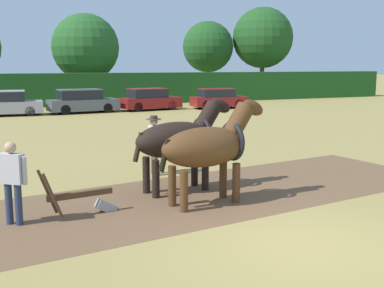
{
  "coord_description": "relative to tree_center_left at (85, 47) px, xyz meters",
  "views": [
    {
      "loc": [
        -4.93,
        -6.55,
        3.09
      ],
      "look_at": [
        -0.05,
        4.57,
        1.1
      ],
      "focal_mm": 45.0,
      "sensor_mm": 36.0,
      "label": 1
    }
  ],
  "objects": [
    {
      "name": "ground_plane",
      "position": [
        -3.39,
        -34.61,
        -4.57
      ],
      "size": [
        240.0,
        240.0,
        0.0
      ],
      "primitive_type": "plane",
      "color": "#998447"
    },
    {
      "name": "plowed_furrow_strip",
      "position": [
        -6.95,
        -31.44,
        -4.57
      ],
      "size": [
        20.61,
        6.81,
        0.01
      ],
      "primitive_type": "cube",
      "rotation": [
        0.0,
        0.0,
        0.13
      ],
      "color": "brown",
      "rests_on": "ground"
    },
    {
      "name": "hedgerow",
      "position": [
        -3.39,
        -3.35,
        -3.32
      ],
      "size": [
        63.02,
        1.65,
        2.5
      ],
      "primitive_type": "cube",
      "color": "#1E511E",
      "rests_on": "ground"
    },
    {
      "name": "tree_center_left",
      "position": [
        0.0,
        0.0,
        0.0
      ],
      "size": [
        5.6,
        5.6,
        7.39
      ],
      "color": "#423323",
      "rests_on": "ground"
    },
    {
      "name": "tree_center",
      "position": [
        12.22,
        1.75,
        0.27
      ],
      "size": [
        4.92,
        4.92,
        7.32
      ],
      "color": "#4C3823",
      "rests_on": "ground"
    },
    {
      "name": "tree_center_right",
      "position": [
        17.39,
        0.11,
        1.17
      ],
      "size": [
        5.9,
        5.9,
        8.7
      ],
      "color": "brown",
      "rests_on": "ground"
    },
    {
      "name": "draft_horse_lead_left",
      "position": [
        -3.73,
        -31.66,
        -3.26
      ],
      "size": [
        2.82,
        1.21,
        2.39
      ],
      "rotation": [
        0.0,
        0.0,
        0.13
      ],
      "color": "#513319",
      "rests_on": "ground"
    },
    {
      "name": "draft_horse_lead_right",
      "position": [
        -3.91,
        -30.38,
        -3.27
      ],
      "size": [
        2.81,
        1.2,
        2.35
      ],
      "rotation": [
        0.0,
        0.0,
        0.13
      ],
      "color": "black",
      "rests_on": "ground"
    },
    {
      "name": "plow",
      "position": [
        -6.43,
        -31.37,
        -4.25
      ],
      "size": [
        1.64,
        0.54,
        1.13
      ],
      "rotation": [
        0.0,
        0.0,
        0.13
      ],
      "color": "#4C331E",
      "rests_on": "ground"
    },
    {
      "name": "farmer_at_plow",
      "position": [
        -7.86,
        -31.45,
        -3.62
      ],
      "size": [
        0.53,
        0.46,
        1.65
      ],
      "rotation": [
        0.0,
        0.0,
        0.88
      ],
      "color": "#28334C",
      "rests_on": "ground"
    },
    {
      "name": "farmer_beside_team",
      "position": [
        -3.91,
        -28.44,
        -3.58
      ],
      "size": [
        0.43,
        0.66,
        1.7
      ],
      "rotation": [
        0.0,
        0.0,
        -0.04
      ],
      "color": "#4C4C4C",
      "rests_on": "ground"
    },
    {
      "name": "parked_car_center_left",
      "position": [
        -6.87,
        -9.33,
        -3.83
      ],
      "size": [
        4.25,
        2.12,
        1.56
      ],
      "rotation": [
        0.0,
        0.0,
        -0.08
      ],
      "color": "#9E9EA8",
      "rests_on": "ground"
    },
    {
      "name": "parked_car_center",
      "position": [
        -2.23,
        -9.35,
        -3.83
      ],
      "size": [
        4.62,
        2.18,
        1.55
      ],
      "rotation": [
        0.0,
        0.0,
        0.09
      ],
      "color": "#565B66",
      "rests_on": "ground"
    },
    {
      "name": "parked_car_center_right",
      "position": [
        2.46,
        -9.24,
        -3.85
      ],
      "size": [
        4.37,
        2.22,
        1.51
      ],
      "rotation": [
        0.0,
        0.0,
        0.12
      ],
      "color": "maroon",
      "rests_on": "ground"
    },
    {
      "name": "parked_car_right",
      "position": [
        7.45,
        -9.98,
        -3.88
      ],
      "size": [
        4.09,
        2.17,
        1.44
      ],
      "rotation": [
        0.0,
        0.0,
        -0.1
      ],
      "color": "maroon",
      "rests_on": "ground"
    }
  ]
}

